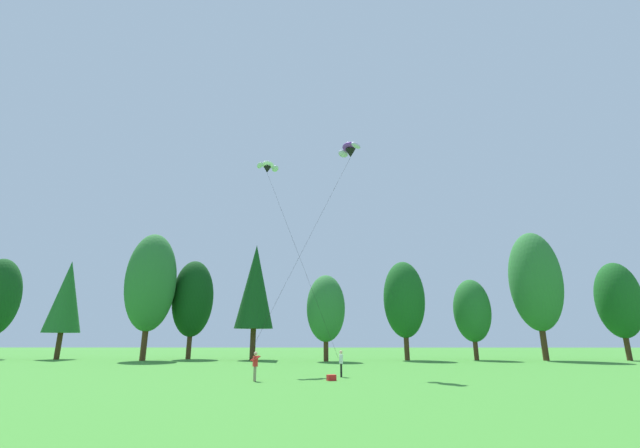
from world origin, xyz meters
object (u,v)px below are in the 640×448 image
Objects in this scene: kite_flyer_near at (255,364)px; parafoil_kite_high_purple at (350,150)px; parafoil_kite_mid_white at (268,167)px; picnic_cooler at (331,378)px; kite_flyer_mid at (341,361)px.

parafoil_kite_high_purple reaches higher than kite_flyer_near.
parafoil_kite_high_purple reaches higher than parafoil_kite_mid_white.
parafoil_kite_high_purple is 19.35m from picnic_cooler.
picnic_cooler is (-0.70, -2.37, -0.82)m from kite_flyer_mid.
parafoil_kite_high_purple is at bearing 46.03° from kite_flyer_near.
picnic_cooler is (5.66, -8.93, -17.72)m from parafoil_kite_mid_white.
parafoil_kite_mid_white reaches higher than picnic_cooler.
parafoil_kite_mid_white is at bearing 96.43° from kite_flyer_near.
parafoil_kite_mid_white is 20.63m from picnic_cooler.
kite_flyer_near is 19.33m from parafoil_kite_mid_white.
kite_flyer_mid is 3.25× the size of picnic_cooler.
kite_flyer_mid is 0.10× the size of parafoil_kite_high_purple.
kite_flyer_near is 4.70m from picnic_cooler.
kite_flyer_near is at bearing -83.57° from parafoil_kite_mid_white.
parafoil_kite_high_purple is at bearing 73.61° from kite_flyer_mid.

